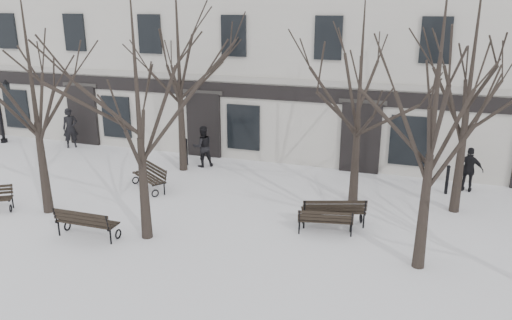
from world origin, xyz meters
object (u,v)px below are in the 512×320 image
at_px(tree_1, 137,85).
at_px(lamp_post, 2,107).
at_px(tree_2, 437,94).
at_px(bench_2, 325,220).
at_px(bench_1, 86,222).
at_px(bench_4, 334,211).
at_px(tree_0, 31,75).
at_px(bench_3, 151,176).

relative_size(tree_1, lamp_post, 2.29).
distance_m(tree_2, bench_2, 5.13).
bearing_deg(bench_1, bench_4, -155.67).
distance_m(tree_1, tree_2, 7.77).
height_order(bench_4, lamp_post, lamp_post).
bearing_deg(lamp_post, bench_4, -14.62).
relative_size(tree_0, bench_1, 3.84).
bearing_deg(tree_1, lamp_post, 149.91).
bearing_deg(lamp_post, bench_1, -36.18).
relative_size(bench_2, bench_3, 0.93).
xyz_separation_m(tree_2, bench_3, (-9.71, 2.84, -4.13)).
height_order(tree_1, bench_3, tree_1).
distance_m(bench_2, bench_3, 7.18).
bearing_deg(tree_1, bench_4, 26.35).
bearing_deg(lamp_post, bench_3, -18.55).
distance_m(bench_1, bench_2, 7.13).
xyz_separation_m(tree_0, bench_4, (9.26, 1.94, -4.05)).
bearing_deg(tree_1, tree_0, 171.66).
xyz_separation_m(bench_1, lamp_post, (-10.53, 7.70, 1.33)).
height_order(tree_0, tree_2, tree_2).
bearing_deg(bench_3, bench_2, 21.03).
xyz_separation_m(tree_2, bench_1, (-9.39, -1.43, -4.11)).
bearing_deg(tree_1, bench_2, 21.25).
bearing_deg(tree_2, bench_1, -171.31).
relative_size(tree_0, bench_4, 3.56).
xyz_separation_m(bench_3, bench_4, (7.11, -1.09, 0.04)).
xyz_separation_m(tree_1, bench_3, (-1.98, 3.63, -4.06)).
bearing_deg(bench_2, tree_1, 9.62).
bearing_deg(bench_4, tree_0, -7.31).
bearing_deg(bench_3, tree_0, -90.65).
height_order(tree_2, bench_1, tree_2).
bearing_deg(bench_4, lamp_post, -33.74).
bearing_deg(bench_2, bench_1, 9.61).
distance_m(tree_2, bench_1, 10.35).
xyz_separation_m(bench_2, bench_3, (-6.97, 1.69, 0.05)).
relative_size(bench_2, lamp_post, 0.54).
relative_size(tree_0, bench_2, 4.27).
bearing_deg(bench_3, tree_2, 18.37).
xyz_separation_m(tree_0, tree_1, (4.13, -0.61, -0.03)).
relative_size(tree_1, bench_2, 4.25).
xyz_separation_m(bench_4, lamp_post, (-17.31, 4.52, 1.31)).
bearing_deg(lamp_post, tree_0, -38.70).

